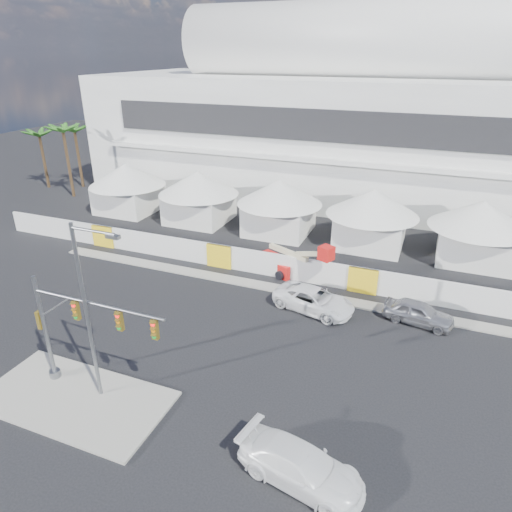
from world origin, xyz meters
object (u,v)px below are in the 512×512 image
at_px(pickup_curb, 314,300).
at_px(streetlight_median, 89,304).
at_px(sedan_silver, 418,313).
at_px(boom_lift, 285,261).
at_px(pickup_near, 301,466).
at_px(traffic_mast, 72,330).

distance_m(pickup_curb, streetlight_median, 15.83).
bearing_deg(sedan_silver, pickup_curb, 107.08).
height_order(sedan_silver, streetlight_median, streetlight_median).
height_order(streetlight_median, boom_lift, streetlight_median).
bearing_deg(sedan_silver, boom_lift, 79.03).
relative_size(pickup_near, boom_lift, 0.73).
relative_size(sedan_silver, pickup_near, 0.82).
distance_m(pickup_curb, pickup_near, 14.23).
distance_m(traffic_mast, streetlight_median, 2.62).
bearing_deg(streetlight_median, sedan_silver, 42.62).
xyz_separation_m(sedan_silver, pickup_near, (-3.78, -14.84, 0.03)).
bearing_deg(boom_lift, streetlight_median, -78.57).
xyz_separation_m(pickup_curb, pickup_near, (3.19, -13.86, 0.01)).
xyz_separation_m(sedan_silver, streetlight_median, (-14.94, -13.74, 4.92)).
bearing_deg(traffic_mast, pickup_near, -5.63).
bearing_deg(boom_lift, traffic_mast, -83.66).
height_order(pickup_curb, pickup_near, pickup_near).
relative_size(pickup_near, traffic_mast, 0.70).
distance_m(pickup_near, traffic_mast, 13.18).
bearing_deg(pickup_near, traffic_mast, 95.83).
bearing_deg(sedan_silver, streetlight_median, 141.73).
distance_m(sedan_silver, pickup_near, 15.31).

